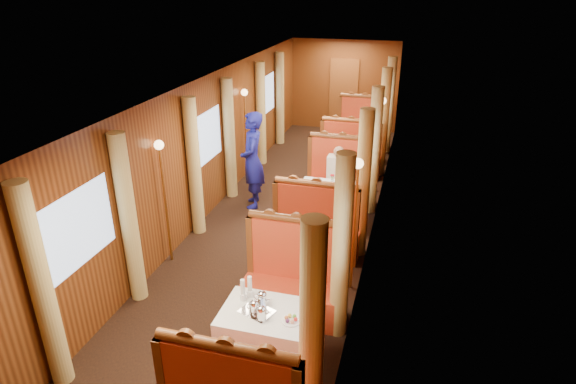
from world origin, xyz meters
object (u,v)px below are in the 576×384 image
at_px(teapot_back, 262,300).
at_px(rose_vase_far, 358,123).
at_px(tea_tray, 257,312).
at_px(teapot_left, 255,309).
at_px(rose_vase_mid, 332,178).
at_px(passenger, 338,171).
at_px(table_mid, 329,207).
at_px(banquette_mid_fwd, 317,231).
at_px(banquette_mid_aft, 339,182).
at_px(fruit_plate, 291,320).
at_px(banquette_near_aft, 293,284).
at_px(steward, 252,160).
at_px(table_near, 270,340).
at_px(table_far, 357,145).
at_px(banquette_far_fwd, 350,157).
at_px(banquette_far_aft, 362,131).
at_px(teapot_right, 261,315).

height_order(teapot_back, rose_vase_far, rose_vase_far).
xyz_separation_m(tea_tray, teapot_left, (-0.01, -0.04, 0.06)).
height_order(rose_vase_mid, passenger, passenger).
height_order(table_mid, banquette_mid_fwd, banquette_mid_fwd).
xyz_separation_m(banquette_mid_aft, fruit_plate, (0.26, -4.60, 0.35)).
bearing_deg(rose_vase_mid, banquette_near_aft, -90.84).
distance_m(fruit_plate, steward, 4.43).
xyz_separation_m(teapot_back, fruit_plate, (0.37, -0.18, -0.05)).
bearing_deg(table_near, banquette_near_aft, 90.00).
bearing_deg(banquette_near_aft, tea_tray, -97.15).
bearing_deg(table_near, rose_vase_mid, 89.40).
distance_m(table_far, banquette_far_fwd, 1.02).
relative_size(tea_tray, teapot_back, 1.97).
bearing_deg(table_mid, rose_vase_far, 89.83).
xyz_separation_m(banquette_mid_aft, banquette_far_aft, (0.00, 3.50, 0.00)).
bearing_deg(steward, fruit_plate, 5.48).
bearing_deg(teapot_back, banquette_far_fwd, 96.02).
height_order(banquette_mid_aft, teapot_back, banquette_mid_aft).
bearing_deg(passenger, banquette_near_aft, -90.00).
bearing_deg(table_far, teapot_back, -90.92).
xyz_separation_m(teapot_left, teapot_right, (0.10, -0.07, 0.00)).
bearing_deg(teapot_left, rose_vase_far, 93.37).
relative_size(banquette_near_aft, rose_vase_far, 3.72).
xyz_separation_m(teapot_right, rose_vase_far, (0.05, 7.12, 0.11)).
bearing_deg(banquette_near_aft, rose_vase_far, 89.90).
distance_m(tea_tray, steward, 4.24).
height_order(banquette_mid_fwd, banquette_mid_aft, same).
relative_size(banquette_mid_aft, banquette_far_fwd, 1.00).
distance_m(banquette_mid_fwd, banquette_mid_aft, 2.03).
xyz_separation_m(table_mid, banquette_far_aft, (0.00, 4.51, 0.05)).
bearing_deg(table_near, teapot_back, 140.07).
height_order(banquette_near_aft, banquette_mid_aft, same).
relative_size(table_far, tea_tray, 3.09).
bearing_deg(table_far, rose_vase_far, -66.35).
height_order(teapot_left, rose_vase_mid, rose_vase_mid).
bearing_deg(rose_vase_mid, teapot_left, -92.84).
xyz_separation_m(table_mid, banquette_mid_fwd, (0.00, -1.01, 0.05)).
height_order(table_far, passenger, passenger).
distance_m(banquette_mid_aft, fruit_plate, 4.62).
bearing_deg(teapot_left, fruit_plate, 3.64).
bearing_deg(rose_vase_far, table_near, -90.08).
height_order(banquette_mid_fwd, teapot_back, banquette_mid_fwd).
bearing_deg(teapot_right, teapot_back, 88.14).
relative_size(teapot_right, steward, 0.09).
xyz_separation_m(banquette_mid_aft, tea_tray, (-0.13, -4.55, 0.33)).
bearing_deg(banquette_far_aft, teapot_left, -90.99).
bearing_deg(rose_vase_mid, teapot_right, -91.20).
xyz_separation_m(banquette_far_fwd, teapot_right, (-0.04, -6.13, 0.39)).
height_order(steward, passenger, steward).
xyz_separation_m(table_near, steward, (-1.56, 3.96, 0.54)).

